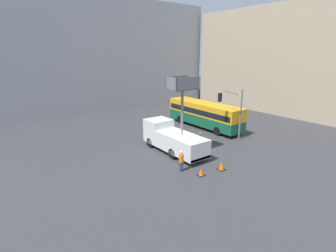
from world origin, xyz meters
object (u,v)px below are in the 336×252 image
traffic_light_pole (233,107)px  traffic_cone_mid_road (221,166)px  utility_truck (173,137)px  road_worker_near_truck (181,161)px  city_bus (204,113)px  road_worker_directing (200,141)px  traffic_cone_near_truck (201,172)px

traffic_light_pole → traffic_cone_mid_road: bearing=-144.9°
traffic_light_pole → traffic_cone_mid_road: 8.72m
utility_truck → road_worker_near_truck: bearing=-118.2°
city_bus → road_worker_directing: city_bus is taller
road_worker_directing → traffic_cone_mid_road: 4.87m
traffic_light_pole → traffic_cone_near_truck: size_ratio=8.95×
road_worker_near_truck → road_worker_directing: 5.40m
road_worker_near_truck → traffic_cone_mid_road: size_ratio=2.58×
traffic_cone_near_truck → traffic_cone_mid_road: 2.09m
road_worker_near_truck → road_worker_directing: (4.65, 2.76, 0.02)m
road_worker_near_truck → traffic_cone_mid_road: bearing=170.2°
city_bus → traffic_cone_mid_road: bearing=137.0°
city_bus → traffic_cone_mid_road: size_ratio=16.06×
road_worker_near_truck → traffic_light_pole: bearing=-141.7°
road_worker_directing → road_worker_near_truck: bearing=3.6°
road_worker_near_truck → traffic_cone_near_truck: (0.80, -1.53, -0.60)m
traffic_cone_near_truck → traffic_cone_mid_road: traffic_cone_mid_road is taller
traffic_light_pole → road_worker_directing: traffic_light_pole is taller
city_bus → traffic_cone_near_truck: (-9.83, -9.92, -1.57)m
city_bus → road_worker_near_truck: bearing=122.7°
road_worker_near_truck → utility_truck: bearing=-96.8°
city_bus → road_worker_directing: bearing=127.7°
utility_truck → city_bus: bearing=27.8°
traffic_cone_near_truck → utility_truck: bearing=76.6°
road_worker_directing → traffic_cone_near_truck: (-3.85, -4.29, -0.62)m
traffic_cone_mid_road → traffic_light_pole: bearing=35.1°
traffic_light_pole → traffic_cone_mid_road: traffic_light_pole is taller
utility_truck → traffic_cone_near_truck: 5.71m
traffic_light_pole → traffic_cone_mid_road: size_ratio=8.06×
utility_truck → traffic_cone_near_truck: size_ratio=12.01×
road_worker_near_truck → traffic_cone_near_truck: bearing=138.9°
traffic_cone_mid_road → road_worker_near_truck: bearing=148.8°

